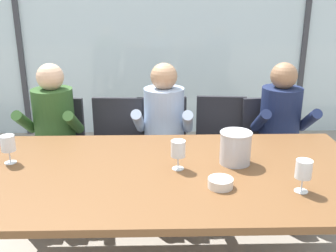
{
  "coord_description": "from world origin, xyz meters",
  "views": [
    {
      "loc": [
        -0.06,
        -2.05,
        1.69
      ],
      "look_at": [
        0.0,
        0.35,
        0.87
      ],
      "focal_mm": 41.87,
      "sensor_mm": 36.0,
      "label": 1
    }
  ],
  "objects_px": {
    "dining_table": "(169,179)",
    "chair_near_window_right": "(269,143)",
    "tasting_bowl": "(220,183)",
    "chair_near_curtain": "(57,143)",
    "person_pale_blue_shirt": "(163,129)",
    "person_navy_polo": "(282,128)",
    "wine_glass_by_left_taster": "(178,149)",
    "chair_right_of_center": "(221,141)",
    "chair_center": "(163,142)",
    "ice_bucket_primary": "(235,147)",
    "wine_glass_near_bucket": "(304,170)",
    "person_olive_shirt": "(52,130)",
    "chair_left_of_center": "(117,143)",
    "wine_glass_center_pour": "(8,144)"
  },
  "relations": [
    {
      "from": "dining_table",
      "to": "chair_near_window_right",
      "type": "xyz_separation_m",
      "value": [
        0.86,
        0.98,
        -0.16
      ]
    },
    {
      "from": "tasting_bowl",
      "to": "chair_near_window_right",
      "type": "bearing_deg",
      "value": 63.27
    },
    {
      "from": "chair_near_curtain",
      "to": "person_pale_blue_shirt",
      "type": "distance_m",
      "value": 0.92
    },
    {
      "from": "person_navy_polo",
      "to": "wine_glass_by_left_taster",
      "type": "bearing_deg",
      "value": -136.28
    },
    {
      "from": "chair_right_of_center",
      "to": "person_navy_polo",
      "type": "xyz_separation_m",
      "value": [
        0.46,
        -0.17,
        0.17
      ]
    },
    {
      "from": "chair_near_window_right",
      "to": "chair_near_curtain",
      "type": "bearing_deg",
      "value": 172.5
    },
    {
      "from": "chair_near_curtain",
      "to": "chair_center",
      "type": "bearing_deg",
      "value": 7.67
    },
    {
      "from": "tasting_bowl",
      "to": "ice_bucket_primary",
      "type": "bearing_deg",
      "value": 66.63
    },
    {
      "from": "person_pale_blue_shirt",
      "to": "wine_glass_near_bucket",
      "type": "xyz_separation_m",
      "value": [
        0.69,
        -1.14,
        0.17
      ]
    },
    {
      "from": "dining_table",
      "to": "ice_bucket_primary",
      "type": "relative_size",
      "value": 11.65
    },
    {
      "from": "chair_near_window_right",
      "to": "person_navy_polo",
      "type": "height_order",
      "value": "person_navy_polo"
    },
    {
      "from": "dining_table",
      "to": "wine_glass_near_bucket",
      "type": "bearing_deg",
      "value": -21.91
    },
    {
      "from": "chair_right_of_center",
      "to": "chair_near_window_right",
      "type": "xyz_separation_m",
      "value": [
        0.4,
        -0.06,
        0.0
      ]
    },
    {
      "from": "dining_table",
      "to": "chair_near_curtain",
      "type": "height_order",
      "value": "chair_near_curtain"
    },
    {
      "from": "person_olive_shirt",
      "to": "wine_glass_by_left_taster",
      "type": "height_order",
      "value": "person_olive_shirt"
    },
    {
      "from": "chair_near_curtain",
      "to": "ice_bucket_primary",
      "type": "height_order",
      "value": "ice_bucket_primary"
    },
    {
      "from": "wine_glass_near_bucket",
      "to": "person_olive_shirt",
      "type": "bearing_deg",
      "value": 144.09
    },
    {
      "from": "person_navy_polo",
      "to": "chair_near_window_right",
      "type": "bearing_deg",
      "value": 117.62
    },
    {
      "from": "chair_center",
      "to": "person_olive_shirt",
      "type": "distance_m",
      "value": 0.9
    },
    {
      "from": "dining_table",
      "to": "person_pale_blue_shirt",
      "type": "height_order",
      "value": "person_pale_blue_shirt"
    },
    {
      "from": "tasting_bowl",
      "to": "wine_glass_by_left_taster",
      "type": "relative_size",
      "value": 0.76
    },
    {
      "from": "person_olive_shirt",
      "to": "ice_bucket_primary",
      "type": "xyz_separation_m",
      "value": [
        1.29,
        -0.77,
        0.15
      ]
    },
    {
      "from": "person_navy_polo",
      "to": "wine_glass_by_left_taster",
      "type": "distance_m",
      "value": 1.23
    },
    {
      "from": "chair_center",
      "to": "wine_glass_near_bucket",
      "type": "height_order",
      "value": "wine_glass_near_bucket"
    },
    {
      "from": "person_pale_blue_shirt",
      "to": "tasting_bowl",
      "type": "bearing_deg",
      "value": -70.77
    },
    {
      "from": "person_navy_polo",
      "to": "ice_bucket_primary",
      "type": "xyz_separation_m",
      "value": [
        -0.53,
        -0.77,
        0.15
      ]
    },
    {
      "from": "person_pale_blue_shirt",
      "to": "tasting_bowl",
      "type": "distance_m",
      "value": 1.12
    },
    {
      "from": "chair_near_curtain",
      "to": "chair_right_of_center",
      "type": "bearing_deg",
      "value": 8.39
    },
    {
      "from": "chair_right_of_center",
      "to": "chair_near_window_right",
      "type": "relative_size",
      "value": 1.0
    },
    {
      "from": "chair_near_window_right",
      "to": "ice_bucket_primary",
      "type": "xyz_separation_m",
      "value": [
        -0.47,
        -0.88,
        0.33
      ]
    },
    {
      "from": "chair_near_window_right",
      "to": "tasting_bowl",
      "type": "relative_size",
      "value": 6.46
    },
    {
      "from": "chair_near_window_right",
      "to": "person_navy_polo",
      "type": "xyz_separation_m",
      "value": [
        0.06,
        -0.11,
        0.17
      ]
    },
    {
      "from": "tasting_bowl",
      "to": "wine_glass_by_left_taster",
      "type": "distance_m",
      "value": 0.33
    },
    {
      "from": "wine_glass_by_left_taster",
      "to": "chair_near_curtain",
      "type": "bearing_deg",
      "value": 133.77
    },
    {
      "from": "chair_right_of_center",
      "to": "chair_left_of_center",
      "type": "bearing_deg",
      "value": -172.91
    },
    {
      "from": "person_olive_shirt",
      "to": "tasting_bowl",
      "type": "relative_size",
      "value": 8.86
    },
    {
      "from": "wine_glass_by_left_taster",
      "to": "chair_near_window_right",
      "type": "bearing_deg",
      "value": 49.76
    },
    {
      "from": "person_olive_shirt",
      "to": "ice_bucket_primary",
      "type": "bearing_deg",
      "value": -27.78
    },
    {
      "from": "person_navy_polo",
      "to": "chair_left_of_center",
      "type": "bearing_deg",
      "value": 173.32
    },
    {
      "from": "wine_glass_center_pour",
      "to": "person_navy_polo",
      "type": "bearing_deg",
      "value": 21.51
    },
    {
      "from": "chair_near_curtain",
      "to": "person_olive_shirt",
      "type": "height_order",
      "value": "person_olive_shirt"
    },
    {
      "from": "chair_right_of_center",
      "to": "wine_glass_center_pour",
      "type": "bearing_deg",
      "value": -141.86
    },
    {
      "from": "person_pale_blue_shirt",
      "to": "ice_bucket_primary",
      "type": "bearing_deg",
      "value": -57.17
    },
    {
      "from": "dining_table",
      "to": "person_pale_blue_shirt",
      "type": "distance_m",
      "value": 0.87
    },
    {
      "from": "chair_near_curtain",
      "to": "ice_bucket_primary",
      "type": "bearing_deg",
      "value": -27.39
    },
    {
      "from": "dining_table",
      "to": "wine_glass_by_left_taster",
      "type": "xyz_separation_m",
      "value": [
        0.05,
        0.02,
        0.18
      ]
    },
    {
      "from": "wine_glass_near_bucket",
      "to": "wine_glass_center_pour",
      "type": "distance_m",
      "value": 1.67
    },
    {
      "from": "chair_near_window_right",
      "to": "wine_glass_by_left_taster",
      "type": "relative_size",
      "value": 4.94
    },
    {
      "from": "chair_right_of_center",
      "to": "person_pale_blue_shirt",
      "type": "height_order",
      "value": "person_pale_blue_shirt"
    },
    {
      "from": "person_olive_shirt",
      "to": "person_navy_polo",
      "type": "xyz_separation_m",
      "value": [
        1.82,
        -0.0,
        0.0
      ]
    }
  ]
}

